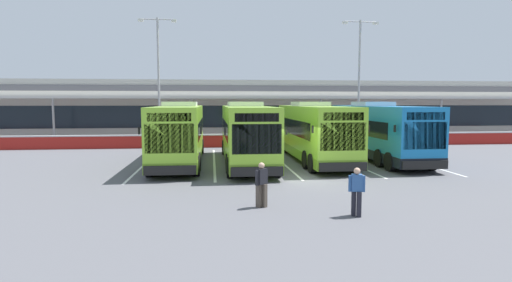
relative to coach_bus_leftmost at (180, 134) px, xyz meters
The scene contains 16 objects.
ground_plane 8.90m from the coach_bus_leftmost, 43.68° to the right, with size 200.00×200.00×0.00m, color #56565B.
terminal_building 21.85m from the coach_bus_leftmost, 73.21° to the left, with size 70.00×13.00×6.00m.
red_barrier_wall 10.64m from the coach_bus_leftmost, 53.37° to the left, with size 60.00×0.40×1.10m.
coach_bus_leftmost is the anchor object (origin of this frame).
coach_bus_left_centre 4.12m from the coach_bus_leftmost, 10.91° to the right, with size 2.99×12.15×3.78m.
coach_bus_centre 8.45m from the coach_bus_leftmost, ahead, with size 2.99×12.15×3.78m.
coach_bus_right_centre 12.81m from the coach_bus_leftmost, ahead, with size 2.99×12.15×3.78m.
bay_stripe_far_west 2.75m from the coach_bus_leftmost, behind, with size 0.14×13.00×0.01m, color silver.
bay_stripe_west 2.76m from the coach_bus_leftmost, ahead, with size 0.14×13.00×0.01m, color silver.
bay_stripe_mid_west 6.55m from the coach_bus_leftmost, ahead, with size 0.14×13.00×0.01m, color silver.
bay_stripe_centre 10.65m from the coach_bus_leftmost, ahead, with size 0.14×13.00×0.01m, color silver.
bay_stripe_mid_east 14.81m from the coach_bus_leftmost, ahead, with size 0.14×13.00×0.01m, color silver.
pedestrian_in_dark_coat 11.83m from the coach_bus_leftmost, 71.64° to the right, with size 0.49×0.39×1.62m.
pedestrian_near_bin 14.35m from the coach_bus_leftmost, 62.19° to the right, with size 0.54×0.36×1.62m.
lamp_post_west 12.29m from the coach_bus_leftmost, 103.09° to the left, with size 3.24×0.28×11.00m.
lamp_post_centre 18.85m from the coach_bus_leftmost, 34.02° to the left, with size 3.24×0.28×11.00m.
Camera 1 is at (-4.33, -19.34, 3.75)m, focal length 28.54 mm.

